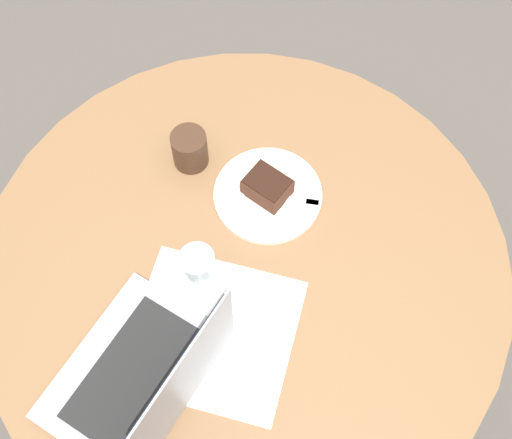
{
  "coord_description": "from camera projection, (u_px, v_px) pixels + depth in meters",
  "views": [
    {
      "loc": [
        -0.08,
        0.56,
        2.03
      ],
      "look_at": [
        -0.02,
        -0.08,
        0.79
      ],
      "focal_mm": 50.0,
      "sensor_mm": 36.0,
      "label": 1
    }
  ],
  "objects": [
    {
      "name": "ground_plane",
      "position": [
        248.0,
        365.0,
        2.07
      ],
      "size": [
        12.0,
        12.0,
        0.0
      ],
      "primitive_type": "plane",
      "color": "#4C4742"
    },
    {
      "name": "dining_table",
      "position": [
        245.0,
        293.0,
        1.55
      ],
      "size": [
        1.05,
        1.05,
        0.75
      ],
      "color": "brown",
      "rests_on": "ground_plane"
    },
    {
      "name": "paper_document",
      "position": [
        213.0,
        332.0,
        1.33
      ],
      "size": [
        0.34,
        0.33,
        0.0
      ],
      "rotation": [
        0.0,
        0.0,
        -0.17
      ],
      "color": "white",
      "rests_on": "dining_table"
    },
    {
      "name": "plate",
      "position": [
        268.0,
        195.0,
        1.46
      ],
      "size": [
        0.22,
        0.22,
        0.01
      ],
      "color": "silver",
      "rests_on": "dining_table"
    },
    {
      "name": "cake_slice",
      "position": [
        267.0,
        187.0,
        1.44
      ],
      "size": [
        0.11,
        0.1,
        0.05
      ],
      "rotation": [
        0.0,
        0.0,
        2.59
      ],
      "color": "#472619",
      "rests_on": "plate"
    },
    {
      "name": "fork",
      "position": [
        287.0,
        199.0,
        1.45
      ],
      "size": [
        0.17,
        0.03,
        0.0
      ],
      "rotation": [
        0.0,
        0.0,
        9.36
      ],
      "color": "silver",
      "rests_on": "plate"
    },
    {
      "name": "coffee_glass",
      "position": [
        190.0,
        149.0,
        1.47
      ],
      "size": [
        0.07,
        0.07,
        0.09
      ],
      "color": "#3D2619",
      "rests_on": "dining_table"
    },
    {
      "name": "water_glass",
      "position": [
        198.0,
        269.0,
        1.34
      ],
      "size": [
        0.07,
        0.07,
        0.1
      ],
      "color": "silver",
      "rests_on": "dining_table"
    },
    {
      "name": "laptop",
      "position": [
        144.0,
        378.0,
        1.25
      ],
      "size": [
        0.35,
        0.39,
        0.24
      ],
      "rotation": [
        0.0,
        0.0,
        4.26
      ],
      "color": "gray",
      "rests_on": "dining_table"
    }
  ]
}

